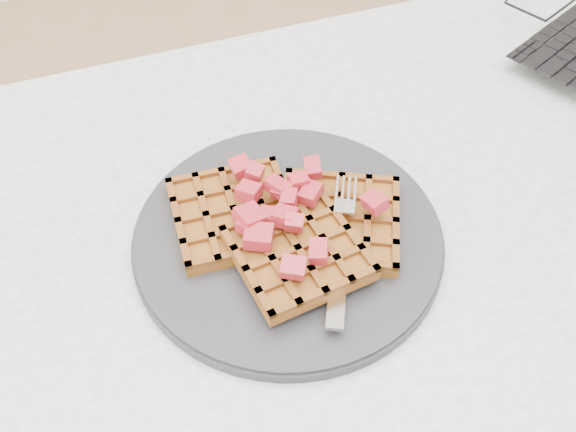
{
  "coord_description": "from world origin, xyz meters",
  "views": [
    {
      "loc": [
        -0.26,
        -0.34,
        1.26
      ],
      "look_at": [
        -0.12,
        0.04,
        0.79
      ],
      "focal_mm": 40.0,
      "sensor_mm": 36.0,
      "label": 1
    }
  ],
  "objects": [
    {
      "name": "table",
      "position": [
        0.0,
        0.0,
        0.64
      ],
      "size": [
        1.2,
        0.8,
        0.75
      ],
      "color": "silver",
      "rests_on": "ground"
    },
    {
      "name": "fork",
      "position": [
        -0.08,
        -0.0,
        0.77
      ],
      "size": [
        0.1,
        0.17,
        0.02
      ],
      "primitive_type": null,
      "rotation": [
        0.0,
        0.0,
        -0.47
      ],
      "color": "silver",
      "rests_on": "plate"
    },
    {
      "name": "plate",
      "position": [
        -0.12,
        0.04,
        0.76
      ],
      "size": [
        0.31,
        0.31,
        0.02
      ],
      "primitive_type": "cylinder",
      "color": "#242427",
      "rests_on": "table"
    },
    {
      "name": "waffles",
      "position": [
        -0.12,
        0.03,
        0.78
      ],
      "size": [
        0.24,
        0.2,
        0.03
      ],
      "color": "#94561F",
      "rests_on": "plate"
    },
    {
      "name": "strawberry_pile",
      "position": [
        -0.12,
        0.04,
        0.8
      ],
      "size": [
        0.15,
        0.15,
        0.02
      ],
      "primitive_type": null,
      "color": "maroon",
      "rests_on": "waffles"
    }
  ]
}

